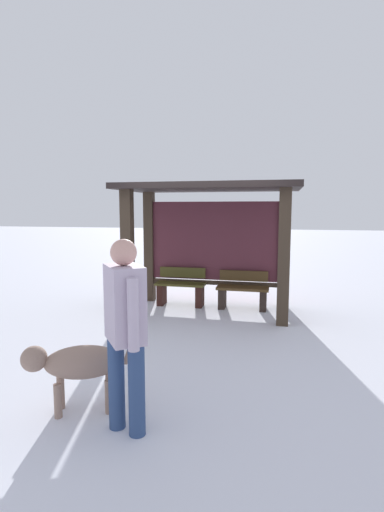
{
  "coord_description": "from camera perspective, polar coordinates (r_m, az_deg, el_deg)",
  "views": [
    {
      "loc": [
        1.26,
        -6.93,
        1.88
      ],
      "look_at": [
        -0.19,
        -0.51,
        1.09
      ],
      "focal_mm": 27.23,
      "sensor_mm": 36.0,
      "label": 1
    }
  ],
  "objects": [
    {
      "name": "ground_plane",
      "position": [
        7.29,
        2.4,
        -8.06
      ],
      "size": [
        60.0,
        60.0,
        0.0
      ],
      "primitive_type": "plane",
      "color": "white"
    },
    {
      "name": "bus_shelter",
      "position": [
        7.2,
        2.69,
        5.32
      ],
      "size": [
        3.19,
        1.69,
        2.32
      ],
      "color": "#3B2F23",
      "rests_on": "ground"
    },
    {
      "name": "bench_left_inside",
      "position": [
        7.64,
        -1.65,
        -4.84
      ],
      "size": [
        0.97,
        0.37,
        0.73
      ],
      "color": "#443F19",
      "rests_on": "ground"
    },
    {
      "name": "dog",
      "position": [
        3.87,
        -16.67,
        -14.96
      ],
      "size": [
        0.95,
        0.55,
        0.65
      ],
      "color": "gray",
      "rests_on": "ground"
    },
    {
      "name": "person_walking",
      "position": [
        3.29,
        -9.81,
        -9.54
      ],
      "size": [
        0.45,
        0.53,
        1.64
      ],
      "color": "#BBABC1",
      "rests_on": "ground"
    },
    {
      "name": "bench_center_inside",
      "position": [
        7.44,
        7.46,
        -5.31
      ],
      "size": [
        0.97,
        0.39,
        0.71
      ],
      "color": "#4B361B",
      "rests_on": "ground"
    }
  ]
}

